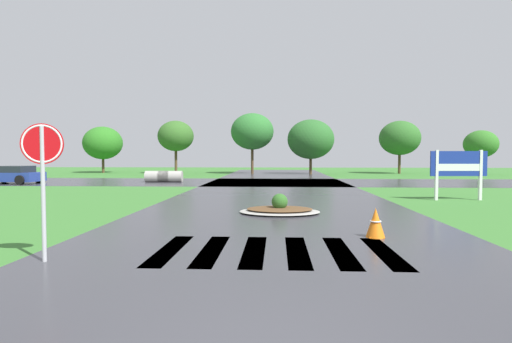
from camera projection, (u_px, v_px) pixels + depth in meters
asphalt_roadway at (276, 214)px, 13.75m from camera, size 9.87×80.00×0.01m
asphalt_cross_road at (277, 182)px, 29.59m from camera, size 90.00×8.88×0.01m
crosswalk_stripes at (276, 251)px, 8.45m from camera, size 4.95×2.84×0.01m
stop_sign at (42, 159)px, 7.53m from camera, size 0.74×0.22×2.61m
estate_billboard at (459, 166)px, 17.87m from camera, size 2.52×0.27×2.23m
median_island at (280, 209)px, 13.93m from camera, size 2.78×2.03×0.68m
car_blue_compact at (13, 175)px, 28.16m from camera, size 4.18×2.39×1.25m
drainage_pipe_stack at (164, 177)px, 29.66m from camera, size 2.73×0.96×0.83m
traffic_cone at (375, 223)px, 9.84m from camera, size 0.46×0.46×0.73m
background_treeline at (273, 138)px, 42.67m from camera, size 44.04×6.70×6.39m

